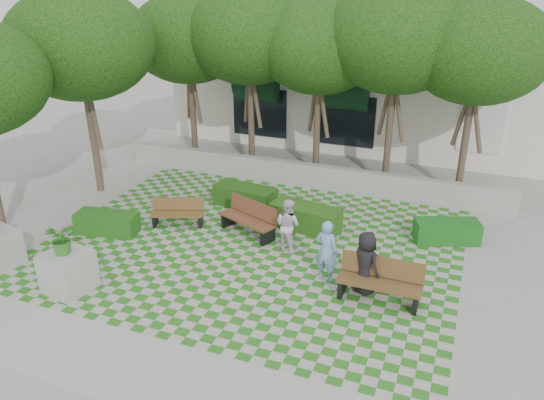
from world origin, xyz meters
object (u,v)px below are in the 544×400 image
at_px(hedge_midleft, 245,197).
at_px(person_blue, 326,251).
at_px(hedge_east, 447,231).
at_px(hedge_west, 107,223).
at_px(planter_front, 67,264).
at_px(person_white, 288,225).
at_px(bench_east, 380,282).
at_px(bench_mid, 249,219).
at_px(hedge_midright, 305,217).
at_px(person_dark, 365,263).
at_px(bench_west, 178,213).

distance_m(hedge_midleft, person_blue, 5.33).
distance_m(hedge_east, hedge_west, 10.48).
bearing_deg(planter_front, person_white, 41.97).
xyz_separation_m(bench_east, hedge_west, (-8.65, 0.58, -0.19)).
height_order(bench_east, person_blue, person_blue).
height_order(bench_east, bench_mid, bench_east).
bearing_deg(hedge_west, hedge_midleft, 46.54).
distance_m(bench_east, person_blue, 1.60).
distance_m(bench_east, hedge_west, 8.68).
xyz_separation_m(bench_mid, planter_front, (-3.04, -4.61, 0.27)).
height_order(planter_front, person_blue, planter_front).
distance_m(hedge_midright, person_dark, 3.87).
bearing_deg(hedge_east, hedge_midleft, 178.92).
height_order(hedge_west, person_blue, person_blue).
bearing_deg(bench_west, hedge_midleft, 35.37).
xyz_separation_m(hedge_east, planter_front, (-8.83, -6.30, 0.44)).
bearing_deg(bench_mid, person_blue, -8.61).
bearing_deg(hedge_west, person_dark, -2.46).
height_order(hedge_midright, hedge_midleft, hedge_midright).
relative_size(bench_west, hedge_midleft, 0.82).
height_order(hedge_midleft, person_blue, person_blue).
bearing_deg(bench_west, hedge_midright, -2.66).
distance_m(person_dark, person_white, 2.92).
height_order(hedge_west, person_white, person_white).
distance_m(hedge_east, person_blue, 4.48).
relative_size(bench_east, bench_west, 1.18).
xyz_separation_m(hedge_west, person_blue, (7.15, -0.17, 0.54)).
xyz_separation_m(person_dark, person_white, (-2.58, 1.38, -0.04)).
bearing_deg(planter_front, hedge_west, 110.48).
bearing_deg(planter_front, bench_east, 18.03).
bearing_deg(bench_mid, person_white, 1.26).
relative_size(person_dark, person_white, 1.05).
height_order(bench_east, planter_front, planter_front).
distance_m(person_blue, person_white, 1.93).
xyz_separation_m(hedge_east, person_white, (-4.32, -2.24, 0.47)).
bearing_deg(hedge_east, hedge_midright, -170.35).
bearing_deg(person_dark, hedge_midright, -15.34).
height_order(person_blue, person_dark, person_blue).
relative_size(bench_east, person_dark, 1.23).
bearing_deg(person_white, person_dark, 169.70).
bearing_deg(hedge_west, person_blue, -1.40).
bearing_deg(hedge_midright, hedge_midleft, 160.95).
xyz_separation_m(hedge_midleft, person_dark, (5.00, -3.75, 0.47)).
bearing_deg(person_white, hedge_midleft, -26.55).
bearing_deg(hedge_midright, person_white, -91.89).
height_order(bench_mid, hedge_midright, bench_mid).
relative_size(bench_west, hedge_midright, 0.79).
height_order(hedge_midright, hedge_west, hedge_midright).
xyz_separation_m(planter_front, person_white, (4.51, 4.06, 0.04)).
relative_size(planter_front, person_white, 1.17).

